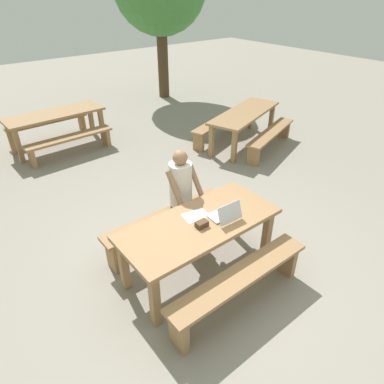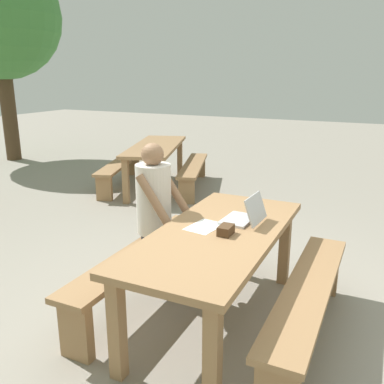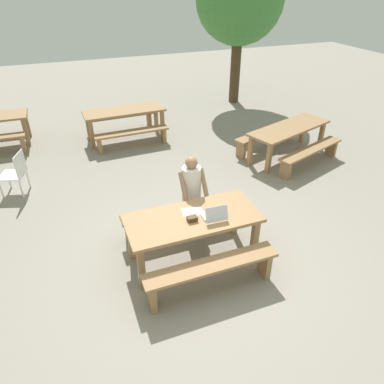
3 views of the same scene
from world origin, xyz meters
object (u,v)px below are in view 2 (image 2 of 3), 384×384
Objects in this scene: picnic_table_front at (217,245)px; person_seated at (157,207)px; picnic_table_distant at (156,151)px; small_pouch at (226,230)px; laptop at (245,215)px.

picnic_table_front is 1.43× the size of person_seated.
picnic_table_distant is at bearing 36.74° from picnic_table_front.
person_seated is 0.60× the size of picnic_table_distant.
picnic_table_front is 0.85× the size of picnic_table_distant.
picnic_table_distant is at bearing 30.55° from person_seated.
person_seated reaches higher than picnic_table_front.
small_pouch is 0.79m from person_seated.
person_seated is (-0.03, 0.78, -0.03)m from laptop.
small_pouch is at bearing -161.15° from picnic_table_distant.
laptop is at bearing -7.42° from small_pouch.
person_seated reaches higher than picnic_table_distant.
small_pouch is (-0.04, -0.08, 0.14)m from picnic_table_front.
laptop reaches higher than picnic_table_distant.
picnic_table_distant is (3.28, 2.45, -0.02)m from picnic_table_front.
picnic_table_front is at bearing -110.23° from person_seated.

